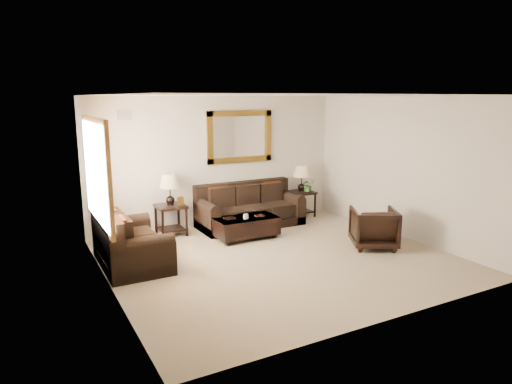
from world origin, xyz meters
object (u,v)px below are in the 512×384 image
sofa (249,210)px  end_table_left (170,196)px  loveseat (128,245)px  end_table_right (302,183)px  coffee_table (246,225)px  armchair (374,226)px

sofa → end_table_left: bearing=176.0°
loveseat → end_table_right: (4.22, 1.29, 0.42)m
loveseat → coffee_table: (2.33, 0.38, -0.08)m
end_table_right → armchair: size_ratio=1.47×
end_table_left → end_table_right: 3.08m
end_table_left → coffee_table: end_table_left is taller
end_table_right → sofa: bearing=-174.8°
end_table_right → armchair: 2.51m
sofa → coffee_table: bearing=-121.3°
coffee_table → end_table_left: bearing=143.2°
coffee_table → sofa: bearing=59.1°
sofa → armchair: size_ratio=2.77×
end_table_right → armchair: bearing=-92.2°
sofa → end_table_right: size_ratio=1.88×
end_table_right → coffee_table: bearing=-154.2°
sofa → loveseat: (-2.80, -1.16, 0.01)m
end_table_right → armchair: end_table_right is taller
end_table_right → coffee_table: size_ratio=0.95×
coffee_table → armchair: (1.79, -1.57, 0.14)m
loveseat → coffee_table: 2.36m
sofa → coffee_table: sofa is taller
loveseat → end_table_left: bearing=-41.5°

